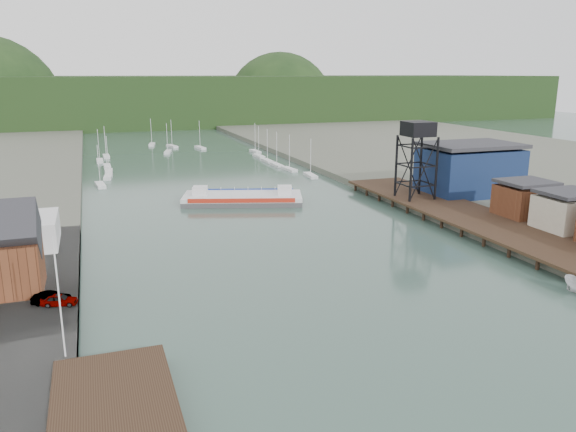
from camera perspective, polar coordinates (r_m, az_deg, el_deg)
ground at (r=58.83m, az=13.36°, el=-14.35°), size 600.00×600.00×0.00m
east_land at (r=174.75m, az=24.86°, el=3.84°), size 120.00×400.00×3.20m
west_quay at (r=69.32m, az=-27.23°, el=-10.33°), size 16.00×80.00×1.60m
west_stage at (r=50.65m, az=-17.17°, el=-18.53°), size 10.00×18.00×1.80m
east_pier at (r=112.98m, az=17.03°, el=0.42°), size 14.00×70.00×2.45m
flagpole at (r=56.76m, az=-22.23°, el=-7.70°), size 0.16×0.16×12.00m
lift_tower at (r=120.13m, az=13.06°, el=8.14°), size 6.50×6.50×16.00m
blue_shed at (r=131.42m, az=17.94°, el=4.54°), size 20.50×14.50×11.30m
marina_sailboats at (r=185.72m, az=-10.23°, el=5.60°), size 57.71×92.65×0.90m
distant_hills at (r=345.58m, az=-15.53°, el=10.94°), size 500.00×120.00×80.00m
chain_ferry at (r=124.15m, az=-4.63°, el=1.83°), size 27.73×17.58×3.72m
car_west_a at (r=71.02m, az=-22.23°, el=-7.88°), size 4.36×2.59×1.39m
car_west_b at (r=71.82m, az=-22.92°, el=-7.69°), size 4.57×2.50×1.43m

